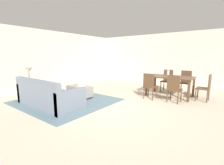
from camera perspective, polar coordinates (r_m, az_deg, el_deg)
ground_plane at (r=4.73m, az=2.01°, el=-9.25°), size 10.80×10.80×0.00m
wall_back at (r=9.04m, az=20.71°, el=7.96°), size 9.00×0.12×2.70m
wall_left at (r=8.19m, az=-22.72°, el=7.71°), size 0.12×11.00×2.70m
area_rug at (r=5.66m, az=-16.11°, el=-6.35°), size 3.00×2.80×0.01m
couch at (r=5.29m, az=-21.94°, el=-4.71°), size 2.21×1.00×0.86m
ottoman_table at (r=5.93m, az=-11.57°, el=-3.04°), size 0.94×0.48×0.43m
side_table at (r=6.53m, az=-27.49°, el=-0.84°), size 0.40×0.40×0.59m
table_lamp at (r=6.46m, az=-27.86°, el=3.83°), size 0.26×0.26×0.53m
dining_table at (r=6.36m, az=20.22°, el=1.32°), size 1.62×0.98×0.76m
dining_chair_near_left at (r=5.73m, az=13.46°, el=-0.76°), size 0.43×0.43×0.92m
dining_chair_near_right at (r=5.50m, az=21.45°, el=-1.60°), size 0.41×0.41×0.92m
dining_chair_far_left at (r=7.28m, az=19.31°, el=1.18°), size 0.42×0.42×0.92m
dining_chair_far_right at (r=7.14m, az=25.00°, el=0.64°), size 0.41×0.41×0.92m
dining_chair_head_east at (r=6.16m, az=30.80°, el=-1.15°), size 0.41×0.41×0.92m
vase_centerpiece at (r=6.33m, az=19.56°, el=3.15°), size 0.09×0.09×0.22m
book_on_ottoman at (r=5.90m, az=-10.74°, el=-1.06°), size 0.30×0.26×0.03m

